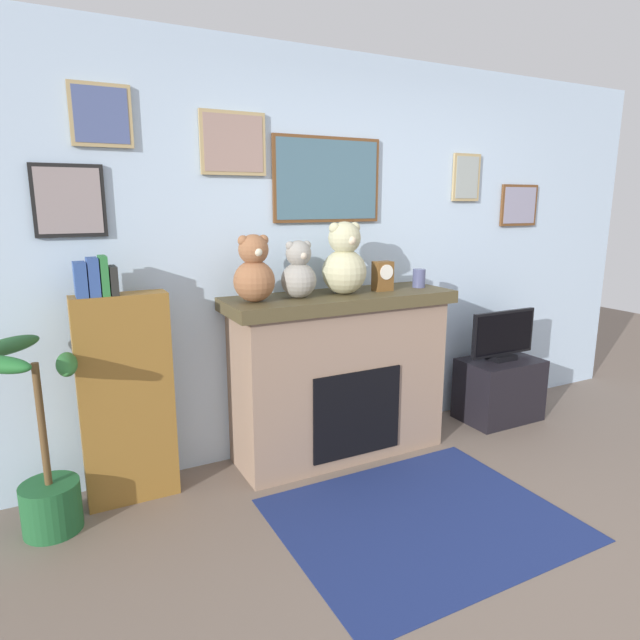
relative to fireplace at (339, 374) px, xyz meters
The scene contains 13 objects.
ground_plane 1.82m from the fireplace, 78.87° to the right, with size 12.00×12.00×0.00m, color #746357.
back_wall 0.88m from the fireplace, 41.70° to the left, with size 5.20×0.15×2.60m.
fireplace is the anchor object (origin of this frame).
bookshelf 1.34m from the fireplace, behind, with size 0.49×0.16×1.39m.
potted_plant 1.77m from the fireplace, behind, with size 0.50×0.58×1.01m.
tv_stand 1.43m from the fireplace, ahead, with size 0.60×0.40×0.48m, color black.
television 1.40m from the fireplace, ahead, with size 0.59×0.14×0.38m.
area_rug 1.06m from the fireplace, 90.00° to the right, with size 1.48×1.20×0.01m, color navy.
candle_jar 0.86m from the fireplace, ahead, with size 0.09×0.09×0.13m, color #4C517A.
mantel_clock 0.71m from the fireplace, ahead, with size 0.12×0.09×0.19m.
teddy_bear_grey 0.92m from the fireplace, behind, with size 0.24×0.24×0.39m.
teddy_bear_cream 0.76m from the fireplace, behind, with size 0.22×0.22×0.35m.
teddy_bear_brown 0.74m from the fireplace, 42.64° to the right, with size 0.28×0.28×0.46m.
Camera 1 is at (-2.01, -1.25, 1.66)m, focal length 30.31 mm.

